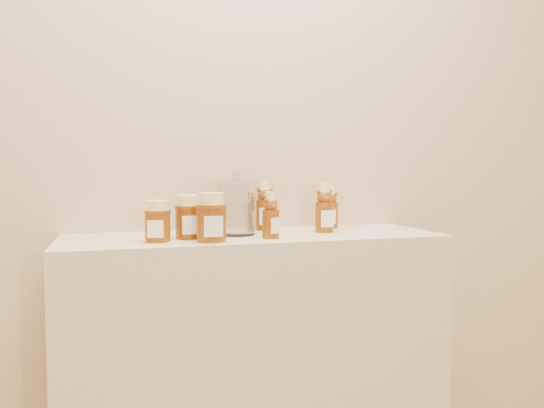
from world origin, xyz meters
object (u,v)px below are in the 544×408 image
object	(u,v)px
honey_jar_left	(158,221)
bear_bottle_back_left	(225,204)
display_table	(255,373)
bear_bottle_front_left	(271,212)
glass_canister	(236,205)

from	to	relation	value
honey_jar_left	bear_bottle_back_left	bearing A→B (deg)	54.55
display_table	bear_bottle_back_left	world-z (taller)	bear_bottle_back_left
display_table	bear_bottle_front_left	distance (m)	0.54
bear_bottle_back_left	bear_bottle_front_left	bearing A→B (deg)	-68.25
glass_canister	bear_bottle_front_left	bearing A→B (deg)	-53.16
display_table	honey_jar_left	size ratio (longest dim) A/B	10.02
display_table	bear_bottle_back_left	bearing A→B (deg)	118.40
display_table	glass_canister	distance (m)	0.55
honey_jar_left	glass_canister	bearing A→B (deg)	33.54
display_table	bear_bottle_front_left	xyz separation A→B (m)	(0.03, -0.09, 0.53)
display_table	glass_canister	world-z (taller)	glass_canister
display_table	glass_canister	size ratio (longest dim) A/B	6.16
honey_jar_left	glass_canister	xyz separation A→B (m)	(0.25, 0.09, 0.04)
display_table	glass_canister	bearing A→B (deg)	164.75
bear_bottle_front_left	glass_canister	xyz separation A→B (m)	(-0.08, 0.11, 0.02)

